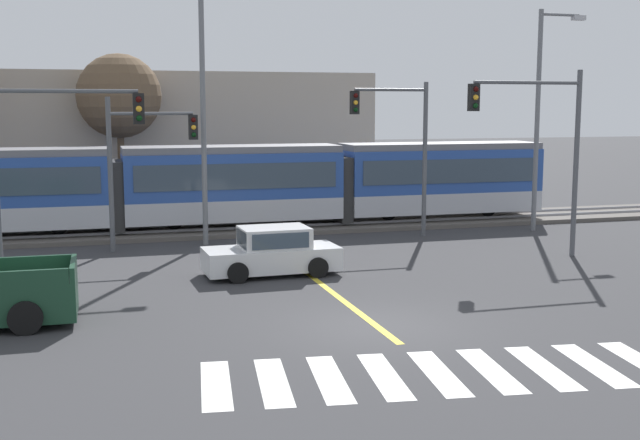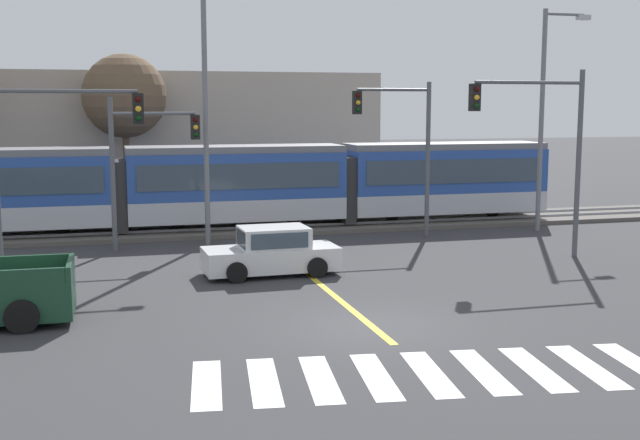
# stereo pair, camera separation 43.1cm
# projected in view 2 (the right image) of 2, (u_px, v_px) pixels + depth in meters

# --- Properties ---
(ground_plane) EXTENTS (200.00, 200.00, 0.00)m
(ground_plane) POSITION_uv_depth(u_px,v_px,m) (372.00, 326.00, 19.32)
(ground_plane) COLOR #333335
(track_bed) EXTENTS (120.00, 4.00, 0.18)m
(track_bed) POSITION_uv_depth(u_px,v_px,m) (254.00, 228.00, 34.24)
(track_bed) COLOR #56514C
(track_bed) RESTS_ON ground
(rail_near) EXTENTS (120.00, 0.08, 0.10)m
(rail_near) POSITION_uv_depth(u_px,v_px,m) (257.00, 227.00, 33.53)
(rail_near) COLOR #939399
(rail_near) RESTS_ON track_bed
(rail_far) EXTENTS (120.00, 0.08, 0.10)m
(rail_far) POSITION_uv_depth(u_px,v_px,m) (251.00, 222.00, 34.91)
(rail_far) COLOR #939399
(rail_far) RESTS_ON track_bed
(light_rail_tram) EXTENTS (28.00, 2.64, 3.43)m
(light_rail_tram) POSITION_uv_depth(u_px,v_px,m) (236.00, 183.00, 33.76)
(light_rail_tram) COLOR #B7BAC1
(light_rail_tram) RESTS_ON track_bed
(crosswalk_stripe_0) EXTENTS (0.91, 2.85, 0.01)m
(crosswalk_stripe_0) POSITION_uv_depth(u_px,v_px,m) (207.00, 384.00, 15.32)
(crosswalk_stripe_0) COLOR silver
(crosswalk_stripe_0) RESTS_ON ground
(crosswalk_stripe_1) EXTENTS (0.91, 2.85, 0.01)m
(crosswalk_stripe_1) POSITION_uv_depth(u_px,v_px,m) (264.00, 381.00, 15.47)
(crosswalk_stripe_1) COLOR silver
(crosswalk_stripe_1) RESTS_ON ground
(crosswalk_stripe_2) EXTENTS (0.91, 2.85, 0.01)m
(crosswalk_stripe_2) POSITION_uv_depth(u_px,v_px,m) (320.00, 379.00, 15.62)
(crosswalk_stripe_2) COLOR silver
(crosswalk_stripe_2) RESTS_ON ground
(crosswalk_stripe_3) EXTENTS (0.91, 2.85, 0.01)m
(crosswalk_stripe_3) POSITION_uv_depth(u_px,v_px,m) (376.00, 376.00, 15.77)
(crosswalk_stripe_3) COLOR silver
(crosswalk_stripe_3) RESTS_ON ground
(crosswalk_stripe_4) EXTENTS (0.91, 2.85, 0.01)m
(crosswalk_stripe_4) POSITION_uv_depth(u_px,v_px,m) (430.00, 374.00, 15.92)
(crosswalk_stripe_4) COLOR silver
(crosswalk_stripe_4) RESTS_ON ground
(crosswalk_stripe_5) EXTENTS (0.91, 2.85, 0.01)m
(crosswalk_stripe_5) POSITION_uv_depth(u_px,v_px,m) (483.00, 371.00, 16.07)
(crosswalk_stripe_5) COLOR silver
(crosswalk_stripe_5) RESTS_ON ground
(crosswalk_stripe_6) EXTENTS (0.91, 2.85, 0.01)m
(crosswalk_stripe_6) POSITION_uv_depth(u_px,v_px,m) (535.00, 369.00, 16.22)
(crosswalk_stripe_6) COLOR silver
(crosswalk_stripe_6) RESTS_ON ground
(crosswalk_stripe_7) EXTENTS (0.91, 2.85, 0.01)m
(crosswalk_stripe_7) POSITION_uv_depth(u_px,v_px,m) (587.00, 366.00, 16.37)
(crosswalk_stripe_7) COLOR silver
(crosswalk_stripe_7) RESTS_ON ground
(crosswalk_stripe_8) EXTENTS (0.91, 2.85, 0.01)m
(crosswalk_stripe_8) POSITION_uv_depth(u_px,v_px,m) (637.00, 364.00, 16.51)
(crosswalk_stripe_8) COLOR silver
(crosswalk_stripe_8) RESTS_ON ground
(lane_centre_line) EXTENTS (0.20, 15.19, 0.01)m
(lane_centre_line) POSITION_uv_depth(u_px,v_px,m) (310.00, 276.00, 25.09)
(lane_centre_line) COLOR gold
(lane_centre_line) RESTS_ON ground
(sedan_crossing) EXTENTS (4.26, 2.03, 1.52)m
(sedan_crossing) POSITION_uv_depth(u_px,v_px,m) (271.00, 253.00, 25.13)
(sedan_crossing) COLOR silver
(sedan_crossing) RESTS_ON ground
(traffic_light_mid_right) EXTENTS (4.25, 0.38, 6.49)m
(traffic_light_mid_right) POSITION_uv_depth(u_px,v_px,m) (544.00, 134.00, 27.25)
(traffic_light_mid_right) COLOR #515459
(traffic_light_mid_right) RESTS_ON ground
(traffic_light_far_right) EXTENTS (3.25, 0.38, 6.21)m
(traffic_light_far_right) POSITION_uv_depth(u_px,v_px,m) (404.00, 135.00, 31.79)
(traffic_light_far_right) COLOR #515459
(traffic_light_far_right) RESTS_ON ground
(traffic_light_mid_left) EXTENTS (4.25, 0.38, 6.14)m
(traffic_light_mid_left) POSITION_uv_depth(u_px,v_px,m) (48.00, 148.00, 22.92)
(traffic_light_mid_left) COLOR #515459
(traffic_light_mid_left) RESTS_ON ground
(traffic_light_far_left) EXTENTS (3.25, 0.38, 5.59)m
(traffic_light_far_left) POSITION_uv_depth(u_px,v_px,m) (144.00, 152.00, 29.03)
(traffic_light_far_left) COLOR #515459
(traffic_light_far_left) RESTS_ON ground
(street_lamp_centre) EXTENTS (2.00, 0.28, 9.62)m
(street_lamp_centre) POSITION_uv_depth(u_px,v_px,m) (210.00, 103.00, 30.06)
(street_lamp_centre) COLOR slate
(street_lamp_centre) RESTS_ON ground
(street_lamp_east) EXTENTS (2.14, 0.28, 9.20)m
(street_lamp_east) POSITION_uv_depth(u_px,v_px,m) (546.00, 108.00, 33.35)
(street_lamp_east) COLOR slate
(street_lamp_east) RESTS_ON ground
(bare_tree_west) EXTENTS (3.93, 3.93, 7.69)m
(bare_tree_west) POSITION_uv_depth(u_px,v_px,m) (124.00, 97.00, 37.60)
(bare_tree_west) COLOR brown
(bare_tree_west) RESTS_ON ground
(building_backdrop_far) EXTENTS (20.49, 6.00, 6.97)m
(building_backdrop_far) POSITION_uv_depth(u_px,v_px,m) (181.00, 139.00, 42.94)
(building_backdrop_far) COLOR tan
(building_backdrop_far) RESTS_ON ground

